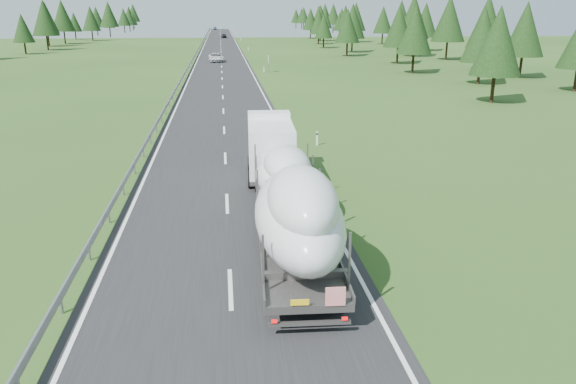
{
  "coord_description": "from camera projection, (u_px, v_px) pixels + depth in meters",
  "views": [
    {
      "loc": [
        -0.04,
        -8.36,
        9.09
      ],
      "look_at": [
        2.52,
        13.56,
        1.95
      ],
      "focal_mm": 35.0,
      "sensor_mm": 36.0,
      "label": 1
    }
  ],
  "objects": [
    {
      "name": "road_surface",
      "position": [
        221.0,
        62.0,
        105.21
      ],
      "size": [
        10.0,
        400.0,
        0.02
      ],
      "primitive_type": "cube",
      "color": "black",
      "rests_on": "ground"
    },
    {
      "name": "guardrail",
      "position": [
        193.0,
        59.0,
        104.39
      ],
      "size": [
        0.1,
        400.0,
        0.76
      ],
      "color": "slate",
      "rests_on": "ground"
    },
    {
      "name": "marker_posts",
      "position": [
        244.0,
        43.0,
        157.74
      ],
      "size": [
        0.13,
        350.08,
        1.0
      ],
      "color": "silver",
      "rests_on": "ground"
    },
    {
      "name": "highway_sign",
      "position": [
        268.0,
        60.0,
        86.54
      ],
      "size": [
        0.08,
        0.9,
        2.6
      ],
      "color": "slate",
      "rests_on": "ground"
    },
    {
      "name": "tree_line_right",
      "position": [
        388.0,
        20.0,
        134.45
      ],
      "size": [
        27.67,
        340.32,
        12.58
      ],
      "color": "black",
      "rests_on": "ground"
    },
    {
      "name": "tree_line_left",
      "position": [
        31.0,
        19.0,
        129.74
      ],
      "size": [
        14.91,
        340.95,
        12.61
      ],
      "color": "black",
      "rests_on": "ground"
    },
    {
      "name": "boat_truck",
      "position": [
        288.0,
        185.0,
        23.28
      ],
      "size": [
        3.27,
        19.02,
        4.33
      ],
      "color": "white",
      "rests_on": "ground"
    },
    {
      "name": "distant_van",
      "position": [
        216.0,
        57.0,
        104.74
      ],
      "size": [
        2.99,
        5.84,
        1.58
      ],
      "primitive_type": "imported",
      "rotation": [
        0.0,
        0.0,
        0.07
      ],
      "color": "silver",
      "rests_on": "ground"
    },
    {
      "name": "distant_car_dark",
      "position": [
        224.0,
        36.0,
        196.8
      ],
      "size": [
        1.92,
        4.64,
        1.57
      ],
      "primitive_type": "imported",
      "rotation": [
        0.0,
        0.0,
        0.01
      ],
      "color": "black",
      "rests_on": "ground"
    },
    {
      "name": "distant_car_blue",
      "position": [
        215.0,
        28.0,
        284.68
      ],
      "size": [
        1.73,
        4.44,
        1.44
      ],
      "primitive_type": "imported",
      "rotation": [
        0.0,
        0.0,
        0.05
      ],
      "color": "#172140",
      "rests_on": "ground"
    }
  ]
}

